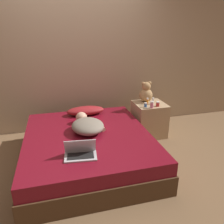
% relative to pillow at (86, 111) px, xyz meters
% --- Properties ---
extents(ground_plane, '(12.00, 12.00, 0.00)m').
position_rel_pillow_xyz_m(ground_plane, '(-0.08, -0.68, -0.48)').
color(ground_plane, brown).
extents(wall_back, '(8.00, 0.06, 2.60)m').
position_rel_pillow_xyz_m(wall_back, '(-0.08, 0.52, 0.82)').
color(wall_back, tan).
rests_on(wall_back, ground_plane).
extents(bed, '(1.62, 1.84, 0.41)m').
position_rel_pillow_xyz_m(bed, '(-0.08, -0.68, -0.27)').
color(bed, '#4C331E').
rests_on(bed, ground_plane).
extents(nightstand, '(0.49, 0.49, 0.56)m').
position_rel_pillow_xyz_m(nightstand, '(1.04, -0.14, -0.20)').
color(nightstand, tan).
rests_on(nightstand, ground_plane).
extents(pillow, '(0.59, 0.26, 0.13)m').
position_rel_pillow_xyz_m(pillow, '(0.00, 0.00, 0.00)').
color(pillow, maroon).
rests_on(pillow, bed).
extents(person_lying, '(0.48, 0.66, 0.16)m').
position_rel_pillow_xyz_m(person_lying, '(-0.06, -0.59, 0.01)').
color(person_lying, gray).
rests_on(person_lying, bed).
extents(laptop, '(0.36, 0.24, 0.19)m').
position_rel_pillow_xyz_m(laptop, '(-0.23, -1.20, -0.02)').
color(laptop, silver).
rests_on(laptop, bed).
extents(teddy_bear, '(0.22, 0.22, 0.34)m').
position_rel_pillow_xyz_m(teddy_bear, '(1.01, -0.02, 0.22)').
color(teddy_bear, tan).
rests_on(teddy_bear, nightstand).
extents(bottle_blue, '(0.05, 0.05, 0.07)m').
position_rel_pillow_xyz_m(bottle_blue, '(0.90, -0.27, 0.11)').
color(bottle_blue, '#3866B2').
rests_on(bottle_blue, nightstand).
extents(bottle_orange, '(0.03, 0.03, 0.11)m').
position_rel_pillow_xyz_m(bottle_orange, '(0.98, -0.17, 0.13)').
color(bottle_orange, orange).
rests_on(bottle_orange, nightstand).
extents(bottle_white, '(0.03, 0.03, 0.11)m').
position_rel_pillow_xyz_m(bottle_white, '(1.07, -0.17, 0.13)').
color(bottle_white, white).
rests_on(bottle_white, nightstand).
extents(bottle_red, '(0.05, 0.05, 0.08)m').
position_rel_pillow_xyz_m(bottle_red, '(1.10, -0.29, 0.11)').
color(bottle_red, '#B72D2D').
rests_on(bottle_red, nightstand).
extents(bottle_pink, '(0.05, 0.05, 0.11)m').
position_rel_pillow_xyz_m(bottle_pink, '(0.98, -0.34, 0.13)').
color(bottle_pink, pink).
rests_on(bottle_pink, nightstand).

